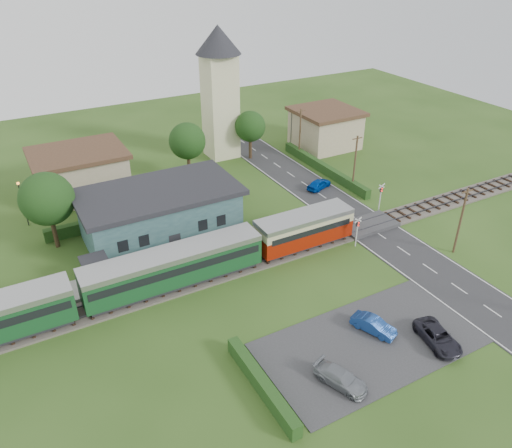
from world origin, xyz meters
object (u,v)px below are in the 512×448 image
church_tower (219,83)px  crossing_signal_near (357,228)px  crossing_signal_far (381,193)px  car_park_silver (341,378)px  equipment_hut (96,271)px  train (139,277)px  car_park_blue (374,325)px  house_east (325,128)px  car_on_road (319,184)px  station_building (160,213)px  pedestrian_far (131,262)px  car_park_dark (438,337)px  house_west (80,172)px  pedestrian_near (262,230)px

church_tower → crossing_signal_near: size_ratio=5.37×
crossing_signal_far → car_park_silver: crossing_signal_far is taller
equipment_hut → train: train is taller
church_tower → crossing_signal_near: bearing=-87.2°
train → crossing_signal_far: (28.72, 2.39, -0.04)m
car_park_blue → church_tower: bearing=60.4°
train → equipment_hut: bearing=132.0°
train → house_east: bearing=32.1°
car_on_road → car_park_silver: bearing=128.0°
car_park_silver → crossing_signal_near: bearing=27.4°
equipment_hut → house_east: 42.41m
station_building → train: size_ratio=0.37×
pedestrian_far → car_park_silver: bearing=-153.8°
car_on_road → church_tower: bearing=0.4°
crossing_signal_near → car_park_blue: (-6.81, -10.69, -1.47)m
crossing_signal_far → car_park_silver: size_ratio=0.83×
house_east → car_park_dark: house_east is taller
equipment_hut → car_park_silver: size_ratio=0.64×
church_tower → car_on_road: 19.31m
train → crossing_signal_near: 21.65m
equipment_hut → house_west: bearing=81.4°
house_west → crossing_signal_far: bearing=-35.8°
church_tower → pedestrian_far: 31.21m
crossing_signal_near → car_park_silver: 18.60m
equipment_hut → car_park_blue: bearing=-42.8°
crossing_signal_near → pedestrian_far: crossing_signal_near is taller
house_west → train: bearing=-90.3°
train → car_park_dark: 24.56m
car_on_road → station_building: bearing=73.7°
house_east → crossing_signal_far: house_east is taller
pedestrian_near → pedestrian_far: (-13.39, 0.61, 0.09)m
pedestrian_far → car_on_road: bearing=-73.3°
house_east → car_on_road: size_ratio=2.44×
house_east → church_tower: bearing=165.1°
house_east → car_park_blue: (-20.41, -35.10, -2.12)m
equipment_hut → train: 4.33m
pedestrian_near → station_building: bearing=-39.4°
crossing_signal_near → car_on_road: size_ratio=0.91×
crossing_signal_near → equipment_hut: bearing=167.1°
crossing_signal_near → pedestrian_near: size_ratio=1.87×
station_building → crossing_signal_far: bearing=-15.6°
house_east → pedestrian_near: house_east is taller
equipment_hut → crossing_signal_near: (24.40, -5.61, 0.39)m
church_tower → car_on_road: bearing=-69.9°
crossing_signal_far → car_park_silver: bearing=-136.5°
house_west → pedestrian_far: (0.19, -19.45, -1.38)m
train → pedestrian_far: (0.31, 3.55, -0.76)m
church_tower → house_west: bearing=-171.5°
car_park_blue → pedestrian_near: bearing=71.9°
house_east → pedestrian_far: (-34.81, -18.45, -1.38)m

